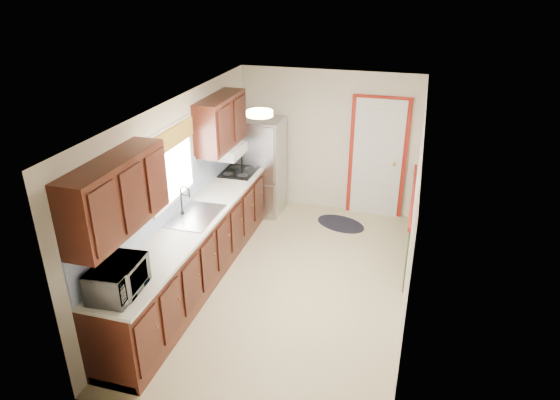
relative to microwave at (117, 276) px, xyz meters
The scene contains 8 objects.
room_shell 2.29m from the microwave, 58.39° to the left, with size 3.20×5.20×2.52m.
kitchen_run 1.69m from the microwave, 91.22° to the left, with size 0.63×4.00×2.20m.
back_wall_trim 4.71m from the microwave, 62.21° to the left, with size 1.12×2.30×2.08m.
ceiling_fixture 2.31m from the microwave, 62.78° to the left, with size 0.30×0.30×0.06m, color #FFD88C.
microwave is the anchor object (origin of this frame).
refrigerator 4.02m from the microwave, 87.43° to the left, with size 0.70×0.70×1.64m.
rug 4.32m from the microwave, 67.62° to the left, with size 0.84×0.54×0.01m, color black.
cooktop 3.36m from the microwave, 89.83° to the left, with size 0.50×0.60×0.02m, color black.
Camera 1 is at (1.43, -5.43, 3.83)m, focal length 32.00 mm.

